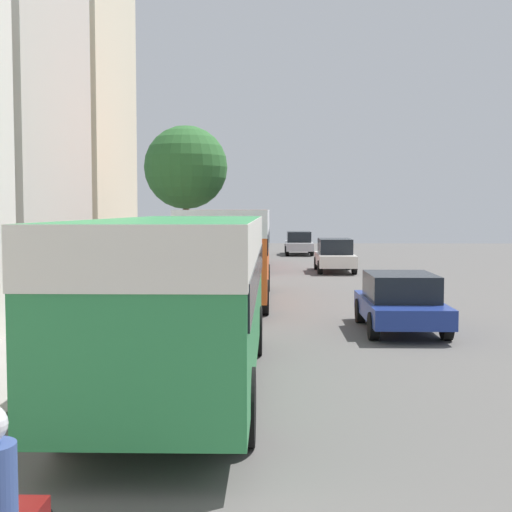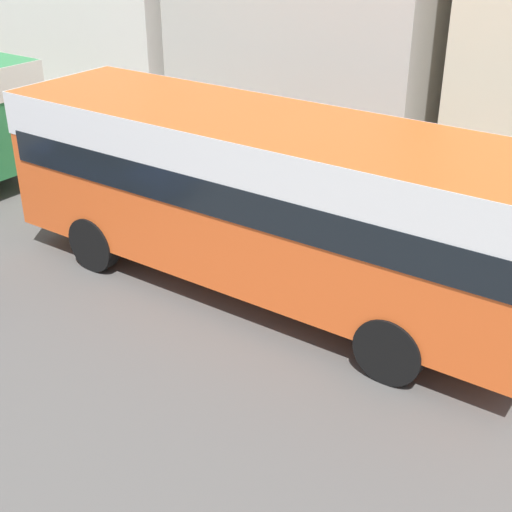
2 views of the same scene
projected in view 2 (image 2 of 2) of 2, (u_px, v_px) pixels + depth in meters
The scene contains 1 object.
bus_following at pixel (264, 182), 11.31m from camera, with size 2.54×9.27×2.97m.
Camera 2 is at (7.11, 25.78, 6.05)m, focal length 50.00 mm.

